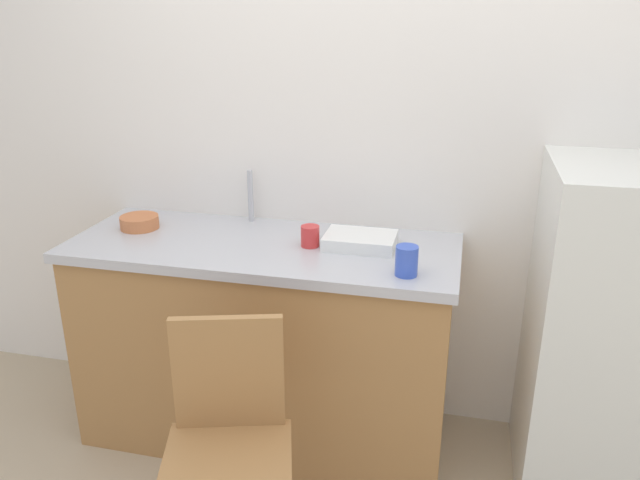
{
  "coord_description": "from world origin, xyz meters",
  "views": [
    {
      "loc": [
        0.42,
        -1.58,
        1.79
      ],
      "look_at": [
        -0.1,
        0.6,
        0.96
      ],
      "focal_mm": 34.75,
      "sensor_mm": 36.0,
      "label": 1
    }
  ],
  "objects_px": {
    "terracotta_bowl": "(140,222)",
    "cup_red": "(310,236)",
    "dish_tray": "(360,240)",
    "refrigerator": "(605,337)",
    "chair": "(228,446)",
    "cup_blue": "(407,261)"
  },
  "relations": [
    {
      "from": "chair",
      "to": "terracotta_bowl",
      "type": "bearing_deg",
      "value": 114.9
    },
    {
      "from": "terracotta_bowl",
      "to": "cup_blue",
      "type": "distance_m",
      "value": 1.2
    },
    {
      "from": "chair",
      "to": "cup_blue",
      "type": "relative_size",
      "value": 8.17
    },
    {
      "from": "cup_blue",
      "to": "cup_red",
      "type": "xyz_separation_m",
      "value": [
        -0.4,
        0.2,
        -0.01
      ]
    },
    {
      "from": "terracotta_bowl",
      "to": "refrigerator",
      "type": "bearing_deg",
      "value": -1.27
    },
    {
      "from": "chair",
      "to": "terracotta_bowl",
      "type": "xyz_separation_m",
      "value": [
        -0.69,
        0.78,
        0.44
      ]
    },
    {
      "from": "chair",
      "to": "dish_tray",
      "type": "distance_m",
      "value": 0.94
    },
    {
      "from": "refrigerator",
      "to": "cup_red",
      "type": "relative_size",
      "value": 15.5
    },
    {
      "from": "terracotta_bowl",
      "to": "cup_blue",
      "type": "xyz_separation_m",
      "value": [
        1.17,
        -0.24,
        0.03
      ]
    },
    {
      "from": "chair",
      "to": "cup_red",
      "type": "xyz_separation_m",
      "value": [
        0.08,
        0.74,
        0.45
      ]
    },
    {
      "from": "cup_blue",
      "to": "refrigerator",
      "type": "bearing_deg",
      "value": 15.03
    },
    {
      "from": "chair",
      "to": "terracotta_bowl",
      "type": "distance_m",
      "value": 1.13
    },
    {
      "from": "terracotta_bowl",
      "to": "cup_red",
      "type": "distance_m",
      "value": 0.77
    },
    {
      "from": "dish_tray",
      "to": "terracotta_bowl",
      "type": "height_order",
      "value": "terracotta_bowl"
    },
    {
      "from": "terracotta_bowl",
      "to": "cup_red",
      "type": "height_order",
      "value": "cup_red"
    },
    {
      "from": "refrigerator",
      "to": "cup_blue",
      "type": "bearing_deg",
      "value": -164.97
    },
    {
      "from": "chair",
      "to": "cup_blue",
      "type": "bearing_deg",
      "value": 31.53
    },
    {
      "from": "dish_tray",
      "to": "cup_red",
      "type": "distance_m",
      "value": 0.2
    },
    {
      "from": "cup_red",
      "to": "terracotta_bowl",
      "type": "bearing_deg",
      "value": 177.13
    },
    {
      "from": "refrigerator",
      "to": "cup_red",
      "type": "height_order",
      "value": "refrigerator"
    },
    {
      "from": "refrigerator",
      "to": "terracotta_bowl",
      "type": "xyz_separation_m",
      "value": [
        -1.91,
        0.04,
        0.29
      ]
    },
    {
      "from": "cup_red",
      "to": "cup_blue",
      "type": "bearing_deg",
      "value": -26.52
    }
  ]
}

